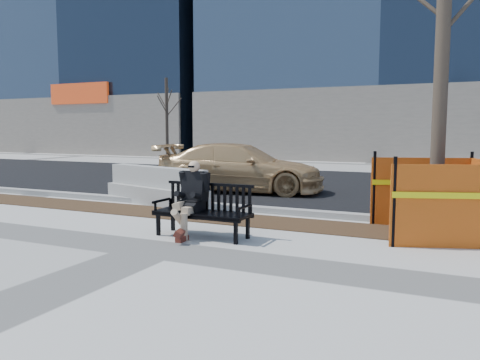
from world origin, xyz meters
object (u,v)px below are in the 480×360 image
object	(u,v)px
seated_man	(192,235)
jersey_barrier_left	(157,204)
tree_fence	(434,236)
bench	(202,237)
sedan	(240,192)

from	to	relation	value
seated_man	jersey_barrier_left	bearing A→B (deg)	135.19
tree_fence	bench	bearing A→B (deg)	-153.70
sedan	jersey_barrier_left	world-z (taller)	sedan
sedan	jersey_barrier_left	size ratio (longest dim) A/B	1.51
sedan	jersey_barrier_left	distance (m)	2.97
bench	sedan	bearing A→B (deg)	109.76
tree_fence	jersey_barrier_left	size ratio (longest dim) A/B	2.19
bench	tree_fence	bearing A→B (deg)	27.39
sedan	jersey_barrier_left	xyz separation A→B (m)	(-0.84, -2.85, 0.00)
jersey_barrier_left	sedan	bearing A→B (deg)	90.08
tree_fence	jersey_barrier_left	distance (m)	6.17
seated_man	sedan	bearing A→B (deg)	107.75
sedan	seated_man	bearing A→B (deg)	-172.64
seated_man	jersey_barrier_left	world-z (taller)	seated_man
bench	jersey_barrier_left	distance (m)	3.71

